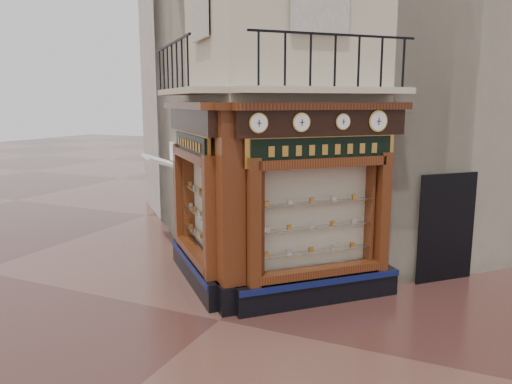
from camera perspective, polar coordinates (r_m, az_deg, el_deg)
The scene contains 15 objects.
ground at distance 9.57m, azimuth -4.23°, elevation -14.40°, with size 80.00×80.00×0.00m, color #43241F.
main_building at distance 14.52m, azimuth 7.83°, elevation 18.16°, with size 8.00×8.00×12.00m, color #B9AF90.
neighbour_left at distance 17.62m, azimuth 2.23°, elevation 15.21°, with size 8.00×8.00×11.00m, color beige.
neighbour_right at distance 16.39m, azimuth 19.03°, elevation 15.04°, with size 8.00×8.00×11.00m, color beige.
shopfront_left at distance 10.94m, azimuth -6.87°, elevation -0.39°, with size 2.86×2.86×3.98m.
shopfront_right at distance 9.80m, azimuth 7.32°, elevation -1.66°, with size 2.86×2.86×3.98m.
corner_pilaster at distance 9.36m, azimuth -2.92°, elevation -2.34°, with size 0.85×0.85×3.98m.
balcony at distance 10.02m, azimuth -0.38°, elevation 11.58°, with size 5.94×2.97×1.03m.
clock_a at distance 8.86m, azimuth 0.29°, elevation 7.89°, with size 0.29×0.29×0.36m.
clock_b at distance 9.19m, azimuth 5.19°, elevation 7.93°, with size 0.28×0.28×0.35m.
clock_c at distance 9.59m, azimuth 9.89°, elevation 7.92°, with size 0.25×0.25×0.31m.
clock_d at distance 10.00m, azimuth 13.76°, elevation 7.87°, with size 0.33×0.33×0.41m.
awning at distance 14.29m, azimuth -10.65°, elevation -6.10°, with size 1.34×0.81×0.08m, color white, non-canonical shape.
signboard_left at distance 10.78m, azimuth -7.40°, elevation 5.47°, with size 2.04×2.04×0.55m.
signboard_right at distance 9.56m, azimuth 7.69°, elevation 4.85°, with size 2.27×2.27×0.61m.
Camera 1 is at (4.23, -7.59, 4.00)m, focal length 35.00 mm.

